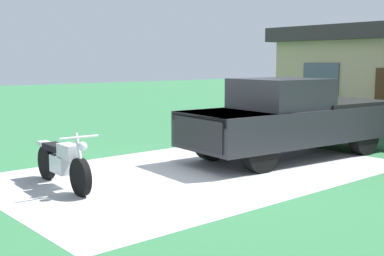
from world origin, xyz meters
TOP-DOWN VIEW (x-y plane):
  - ground_plane at (0.00, 0.00)m, footprint 80.00×80.00m
  - driveway_pad at (0.00, 0.00)m, footprint 5.24×8.40m
  - motorcycle at (-0.65, -2.79)m, footprint 2.21×0.70m
  - pickup_truck at (0.24, 2.79)m, footprint 2.50×5.78m

SIDE VIEW (x-z plane):
  - ground_plane at x=0.00m, z-range 0.00..0.00m
  - driveway_pad at x=0.00m, z-range 0.00..0.01m
  - motorcycle at x=-0.65m, z-range -0.07..1.02m
  - pickup_truck at x=0.24m, z-range 0.00..1.90m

